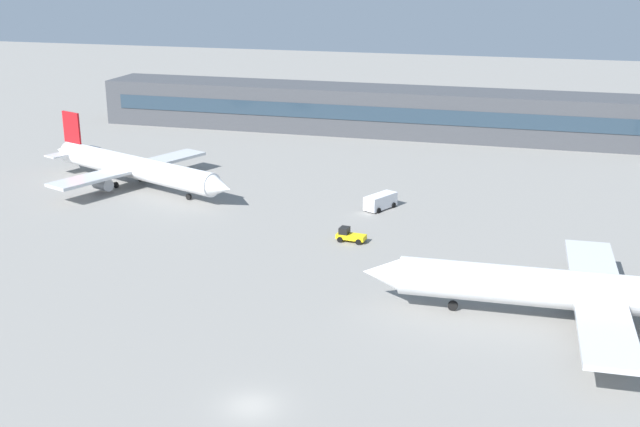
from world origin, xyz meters
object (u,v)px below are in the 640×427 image
object	(u,v)px
airplane_near	(585,292)
baggage_tug_yellow	(349,235)
airplane_mid	(136,168)
service_van_white	(381,201)

from	to	relation	value
airplane_near	baggage_tug_yellow	bearing A→B (deg)	148.39
airplane_mid	service_van_white	bearing A→B (deg)	-1.70
airplane_near	airplane_mid	bearing A→B (deg)	153.50
airplane_mid	baggage_tug_yellow	size ratio (longest dim) A/B	10.11
airplane_mid	airplane_near	bearing A→B (deg)	-26.50
airplane_near	baggage_tug_yellow	size ratio (longest dim) A/B	11.54
airplane_near	baggage_tug_yellow	world-z (taller)	airplane_near
baggage_tug_yellow	service_van_white	xyz separation A→B (m)	(1.05, 14.18, 0.31)
airplane_near	airplane_mid	world-z (taller)	airplane_near
airplane_mid	baggage_tug_yellow	xyz separation A→B (m)	(37.04, -15.31, -2.19)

